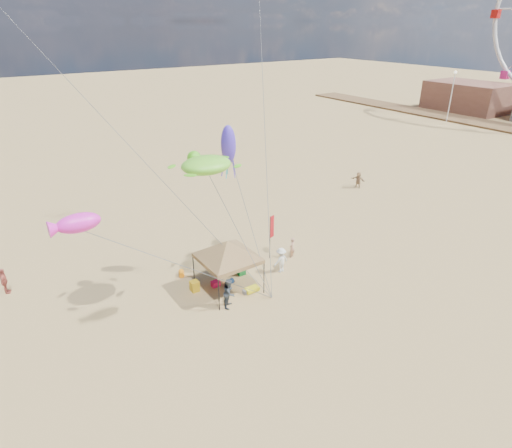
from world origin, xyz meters
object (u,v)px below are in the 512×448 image
(person_near_c, at_px, (281,260))
(chair_yellow, at_px, (195,286))
(cooler_blue, at_px, (238,257))
(person_far_a, at_px, (4,281))
(canopy_tent, at_px, (227,243))
(person_far_c, at_px, (358,180))
(person_near_a, at_px, (292,247))
(chair_green, at_px, (241,270))
(feather_flag, at_px, (271,230))
(beach_cart, at_px, (252,289))
(person_near_b, at_px, (229,293))
(cooler_red, at_px, (216,284))
(lamp_north, at_px, (453,88))

(person_near_c, bearing_deg, chair_yellow, -16.73)
(cooler_blue, bearing_deg, person_far_a, 162.11)
(canopy_tent, distance_m, person_far_c, 22.49)
(canopy_tent, bearing_deg, person_near_a, 9.99)
(canopy_tent, bearing_deg, cooler_blue, 48.89)
(canopy_tent, bearing_deg, chair_green, 34.31)
(feather_flag, bearing_deg, person_near_c, -107.23)
(chair_green, xyz_separation_m, person_far_c, (19.00, 7.53, 0.50))
(chair_yellow, bearing_deg, chair_green, 0.97)
(beach_cart, bearing_deg, canopy_tent, 133.12)
(cooler_blue, xyz_separation_m, person_near_b, (-3.38, -4.45, 0.75))
(cooler_red, bearing_deg, beach_cart, -49.81)
(cooler_red, xyz_separation_m, person_near_c, (4.60, -0.91, 0.71))
(lamp_north, bearing_deg, chair_yellow, -159.52)
(person_near_a, distance_m, person_near_b, 7.35)
(lamp_north, bearing_deg, cooler_blue, -159.67)
(person_near_a, height_order, person_far_a, person_far_a)
(cooler_red, height_order, beach_cart, cooler_red)
(canopy_tent, bearing_deg, lamp_north, 22.01)
(chair_green, xyz_separation_m, person_near_c, (2.44, -1.25, 0.55))
(cooler_blue, xyz_separation_m, person_far_c, (18.13, 5.78, 0.66))
(beach_cart, bearing_deg, chair_yellow, 143.81)
(beach_cart, bearing_deg, person_near_c, 17.67)
(cooler_red, relative_size, beach_cart, 0.60)
(beach_cart, relative_size, person_near_a, 0.59)
(canopy_tent, xyz_separation_m, person_far_a, (-11.86, 7.48, -2.48))
(person_near_a, bearing_deg, person_near_c, -2.31)
(person_near_a, height_order, person_near_c, person_near_c)
(cooler_blue, bearing_deg, person_far_c, 17.68)
(person_far_c, bearing_deg, cooler_blue, -87.91)
(chair_yellow, bearing_deg, beach_cart, -36.19)
(canopy_tent, distance_m, chair_yellow, 3.70)
(cooler_red, relative_size, person_near_c, 0.30)
(canopy_tent, height_order, person_near_a, canopy_tent)
(chair_yellow, height_order, person_near_b, person_near_b)
(person_near_a, height_order, lamp_north, lamp_north)
(chair_green, bearing_deg, beach_cart, -104.52)
(person_near_a, bearing_deg, person_near_b, -13.40)
(cooler_red, distance_m, beach_cart, 2.45)
(cooler_red, distance_m, person_far_c, 22.58)
(chair_yellow, bearing_deg, feather_flag, 7.00)
(person_near_a, bearing_deg, feather_flag, -66.46)
(beach_cart, bearing_deg, person_far_c, 26.46)
(chair_yellow, relative_size, person_near_c, 0.39)
(feather_flag, distance_m, beach_cart, 5.10)
(chair_green, height_order, person_far_c, person_far_c)
(beach_cart, height_order, person_near_a, person_near_a)
(chair_yellow, height_order, person_near_a, person_near_a)
(canopy_tent, distance_m, cooler_blue, 4.93)
(person_near_b, distance_m, person_near_c, 5.16)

